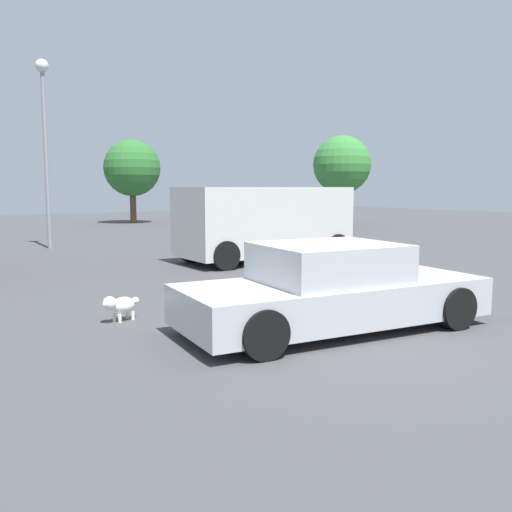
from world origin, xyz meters
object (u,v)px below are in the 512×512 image
(dog, at_px, (120,305))
(van_white, at_px, (265,221))
(sedan_foreground, at_px, (332,290))
(light_post_near, at_px, (44,121))

(dog, distance_m, van_white, 7.73)
(dog, relative_size, van_white, 0.13)
(dog, bearing_deg, sedan_foreground, 122.64)
(van_white, distance_m, light_post_near, 8.72)
(sedan_foreground, relative_size, dog, 7.47)
(sedan_foreground, xyz_separation_m, van_white, (3.78, 6.87, 0.56))
(sedan_foreground, xyz_separation_m, light_post_near, (-0.40, 13.83, 3.74))
(sedan_foreground, distance_m, dog, 3.33)
(van_white, xyz_separation_m, light_post_near, (-4.18, 6.96, 3.18))
(dog, height_order, light_post_near, light_post_near)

